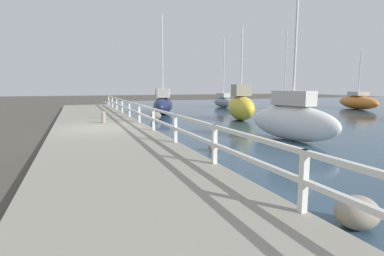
{
  "coord_description": "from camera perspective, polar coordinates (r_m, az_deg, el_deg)",
  "views": [
    {
      "loc": [
        -1.03,
        -13.57,
        2.08
      ],
      "look_at": [
        2.86,
        -3.57,
        0.59
      ],
      "focal_mm": 28.0,
      "sensor_mm": 36.0,
      "label": 1
    }
  ],
  "objects": [
    {
      "name": "ground_plane",
      "position": [
        13.77,
        -16.72,
        -1.13
      ],
      "size": [
        120.0,
        120.0,
        0.0
      ],
      "primitive_type": "plane",
      "color": "#4C473D"
    },
    {
      "name": "sailboat_navy",
      "position": [
        23.14,
        -5.54,
        4.6
      ],
      "size": [
        2.98,
        4.99,
        7.36
      ],
      "rotation": [
        0.0,
        0.0,
        -0.35
      ],
      "color": "#192347",
      "rests_on": "water_surface"
    },
    {
      "name": "sailboat_gray",
      "position": [
        30.22,
        5.99,
        5.1
      ],
      "size": [
        1.24,
        4.04,
        6.67
      ],
      "rotation": [
        0.0,
        0.0,
        -0.05
      ],
      "color": "gray",
      "rests_on": "water_surface"
    },
    {
      "name": "sailboat_red",
      "position": [
        28.89,
        17.14,
        4.7
      ],
      "size": [
        2.0,
        4.74,
        7.2
      ],
      "rotation": [
        0.0,
        0.0,
        -0.23
      ],
      "color": "red",
      "rests_on": "water_surface"
    },
    {
      "name": "boulder_far_strip",
      "position": [
        5.18,
        28.91,
        -13.86
      ],
      "size": [
        0.66,
        0.59,
        0.49
      ],
      "color": "gray",
      "rests_on": "ground"
    },
    {
      "name": "boulder_upstream",
      "position": [
        9.71,
        4.19,
        -3.6
      ],
      "size": [
        0.4,
        0.36,
        0.3
      ],
      "color": "gray",
      "rests_on": "ground"
    },
    {
      "name": "sailboat_orange",
      "position": [
        31.85,
        29.0,
        4.41
      ],
      "size": [
        3.5,
        6.08,
        5.31
      ],
      "rotation": [
        0.0,
        0.0,
        -0.35
      ],
      "color": "orange",
      "rests_on": "water_surface"
    },
    {
      "name": "boulder_water_edge",
      "position": [
        18.8,
        -6.93,
        2.3
      ],
      "size": [
        0.7,
        0.63,
        0.53
      ],
      "color": "slate",
      "rests_on": "ground"
    },
    {
      "name": "sailboat_yellow",
      "position": [
        18.95,
        9.26,
        4.18
      ],
      "size": [
        2.26,
        4.1,
        5.68
      ],
      "rotation": [
        0.0,
        0.0,
        -0.25
      ],
      "color": "gold",
      "rests_on": "water_surface"
    },
    {
      "name": "sailboat_white",
      "position": [
        12.2,
        18.55,
        1.5
      ],
      "size": [
        1.71,
        4.14,
        6.33
      ],
      "rotation": [
        0.0,
        0.0,
        0.19
      ],
      "color": "white",
      "rests_on": "water_surface"
    },
    {
      "name": "dock_walkway",
      "position": [
        13.75,
        -16.75,
        -0.55
      ],
      "size": [
        4.11,
        36.0,
        0.28
      ],
      "color": "gray",
      "rests_on": "ground"
    },
    {
      "name": "mooring_bollard",
      "position": [
        15.45,
        -16.48,
        2.0
      ],
      "size": [
        0.22,
        0.22,
        0.6
      ],
      "color": "gray",
      "rests_on": "dock_walkway"
    },
    {
      "name": "railing",
      "position": [
        13.95,
        -8.84,
        3.0
      ],
      "size": [
        0.1,
        32.5,
        0.92
      ],
      "color": "silver",
      "rests_on": "dock_walkway"
    }
  ]
}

